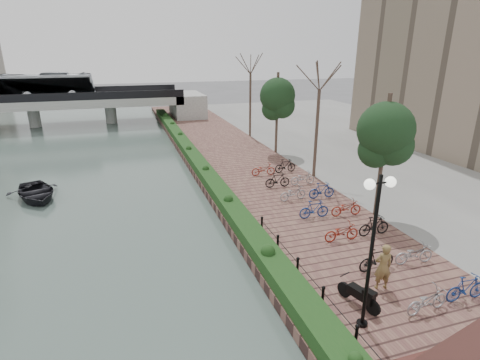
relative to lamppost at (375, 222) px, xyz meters
name	(u,v)px	position (x,y,z in m)	size (l,w,h in m)	color
promenade	(254,178)	(1.85, 15.76, -3.94)	(8.00, 75.00, 0.50)	brown
inland_pavement	(432,160)	(17.85, 15.76, -3.94)	(24.00, 75.00, 0.50)	gray
hedge	(200,165)	(-1.55, 18.26, -3.39)	(1.10, 56.00, 0.60)	#163C16
chain_fence	(338,315)	(-0.75, 0.26, -3.34)	(0.10, 14.10, 0.70)	black
lamppost	(375,222)	(0.00, 0.00, 0.00)	(1.02, 0.32, 5.15)	black
motorcycle	(359,294)	(0.44, 0.90, -3.22)	(0.47, 1.50, 0.94)	black
pedestrian	(383,267)	(1.85, 1.51, -2.77)	(0.67, 0.44, 1.84)	brown
bicycle_parking	(330,208)	(3.33, 7.78, -3.22)	(2.40, 17.32, 1.00)	#9A9A9F
street_trees	(343,143)	(5.85, 10.94, -0.50)	(3.20, 37.12, 6.80)	#3D2B24
bridge	(35,99)	(-16.74, 43.26, -0.82)	(36.00, 10.77, 6.50)	gray
boat	(36,192)	(-12.51, 16.67, -3.72)	(3.09, 4.32, 0.90)	black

